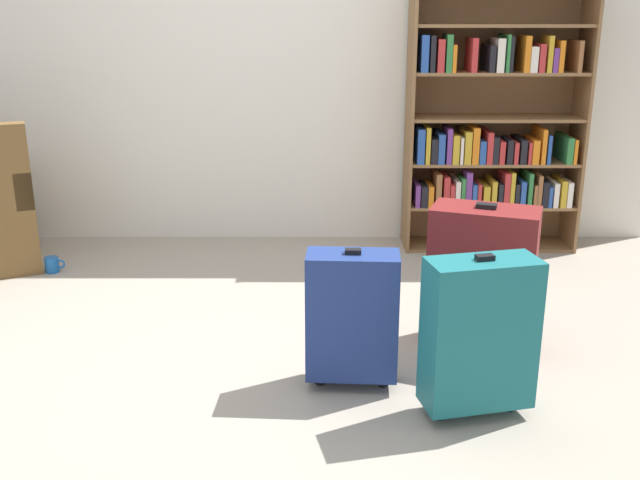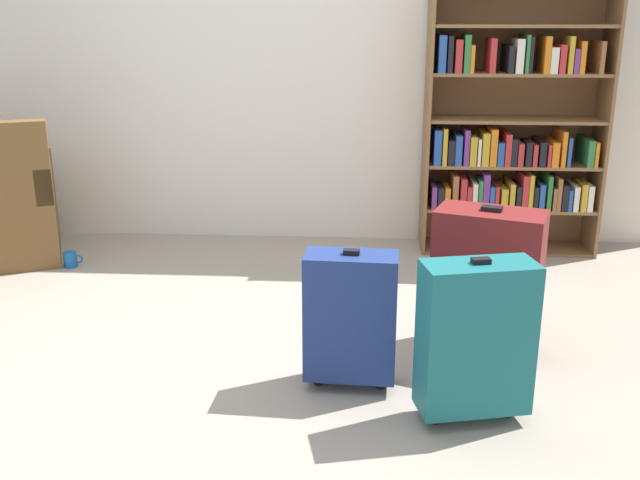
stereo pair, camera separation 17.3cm
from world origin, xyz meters
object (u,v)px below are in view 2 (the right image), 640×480
object	(u,v)px
mug	(71,259)
suitcase_dark_red	(487,278)
bookshelf	(511,129)
suitcase_navy_blue	(351,316)
suitcase_teal	(475,338)

from	to	relation	value
mug	suitcase_dark_red	world-z (taller)	suitcase_dark_red
suitcase_dark_red	bookshelf	bearing A→B (deg)	76.79
suitcase_navy_blue	suitcase_teal	distance (m)	0.53
bookshelf	suitcase_navy_blue	size ratio (longest dim) A/B	2.81
suitcase_teal	suitcase_dark_red	distance (m)	0.60
bookshelf	suitcase_navy_blue	world-z (taller)	bookshelf
suitcase_navy_blue	bookshelf	bearing A→B (deg)	63.05
suitcase_dark_red	suitcase_teal	bearing A→B (deg)	-102.67
mug	suitcase_navy_blue	size ratio (longest dim) A/B	0.20
mug	suitcase_dark_red	bearing A→B (deg)	-23.35
mug	suitcase_dark_red	size ratio (longest dim) A/B	0.17
suitcase_teal	suitcase_dark_red	xyz separation A→B (m)	(0.13, 0.59, 0.02)
mug	suitcase_teal	size ratio (longest dim) A/B	0.18
suitcase_navy_blue	suitcase_teal	bearing A→B (deg)	-26.23
suitcase_navy_blue	mug	bearing A→B (deg)	141.83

